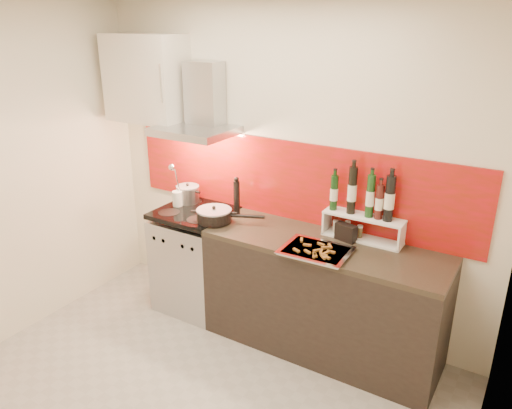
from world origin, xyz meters
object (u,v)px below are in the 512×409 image
Objects in this scene: range_stove at (197,260)px; saute_pan at (215,215)px; stock_pot at (188,194)px; baking_tray at (316,251)px; counter at (322,297)px; pepper_mill at (237,197)px.

range_stove is 1.77× the size of saute_pan.
stock_pot is 1.41m from baking_tray.
counter is (1.20, 0.00, 0.01)m from range_stove.
stock_pot reaches higher than range_stove.
baking_tray is (0.01, -0.18, 0.47)m from counter.
stock_pot is 0.61× the size of pepper_mill.
pepper_mill is (0.52, -0.01, 0.07)m from stock_pot.
saute_pan is at bearing -18.24° from range_stove.
pepper_mill is at bearing -0.80° from stock_pot.
saute_pan is at bearing -26.47° from stock_pot.
pepper_mill is at bearing 19.55° from range_stove.
saute_pan is 1.55× the size of pepper_mill.
range_stove is 0.51× the size of counter.
stock_pot is at bearing 179.20° from pepper_mill.
baking_tray is at bearing -12.46° from stock_pot.
pepper_mill is (0.06, 0.22, 0.10)m from saute_pan.
stock_pot reaches higher than baking_tray.
stock_pot is (-0.17, 0.13, 0.54)m from range_stove.
baking_tray is at bearing -4.85° from saute_pan.
stock_pot is 0.41× the size of baking_tray.
range_stove is at bearing -38.14° from stock_pot.
pepper_mill reaches higher than baking_tray.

